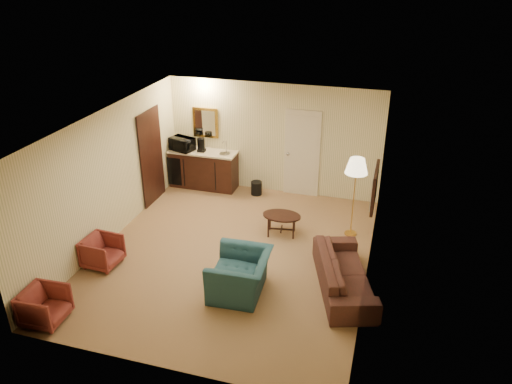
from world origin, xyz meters
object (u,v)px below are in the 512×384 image
Objects in this scene: rose_chair_near at (102,250)px; rose_chair_far at (44,304)px; waste_bin at (256,188)px; teal_armchair at (240,268)px; coffee_maker at (201,145)px; microwave at (182,143)px; wetbar_cabinet at (204,169)px; coffee_table at (282,224)px; sofa at (345,268)px; floor_lamp at (354,197)px.

rose_chair_near is 0.99× the size of rose_chair_far.
rose_chair_far is 5.58m from waste_bin.
coffee_maker reaches higher than teal_armchair.
microwave is 1.71× the size of coffee_maker.
wetbar_cabinet is at bearing 177.03° from waste_bin.
wetbar_cabinet is 1.38m from waste_bin.
rose_chair_far is 5.33m from microwave.
rose_chair_near is at bearing -94.56° from teal_armchair.
teal_armchair reaches higher than rose_chair_near.
coffee_maker is at bearing 144.54° from coffee_table.
teal_armchair is 1.39× the size of coffee_table.
coffee_table is 2.36× the size of coffee_maker.
sofa is at bearing -51.80° from waste_bin.
coffee_maker is at bearing -137.70° from wetbar_cabinet.
coffee_maker is (-3.82, 3.16, 0.69)m from sofa.
wetbar_cabinet is 0.82m from microwave.
coffee_table is 3.05m from coffee_maker.
microwave is at bearing -147.59° from teal_armchair.
sofa is 1.76m from teal_armchair.
wetbar_cabinet reaches higher than sofa.
teal_armchair is 3.29× the size of coffee_maker.
floor_lamp reaches higher than coffee_maker.
sofa is 3.64× the size of microwave.
teal_armchair is (-1.65, -0.60, 0.07)m from sofa.
sofa is at bearing -45.47° from coffee_table.
teal_armchair is 1.73× the size of rose_chair_near.
rose_chair_far is 1.93× the size of coffee_maker.
sofa is at bearing -18.78° from microwave.
floor_lamp is (4.21, 2.40, 0.52)m from rose_chair_near.
coffee_maker is (-3.74, 1.30, 0.25)m from floor_lamp.
sofa is 6.24× the size of coffee_maker.
wetbar_cabinet is 4.96m from sofa.
floor_lamp is (-0.09, 1.86, 0.43)m from sofa.
sofa is at bearing 107.01° from teal_armchair.
floor_lamp reaches higher than teal_armchair.
teal_armchair is at bearing -88.33° from rose_chair_near.
rose_chair_near is 0.81× the size of coffee_table.
rose_chair_near is at bearing -89.27° from coffee_maker.
microwave reaches higher than coffee_maker.
rose_chair_near reaches higher than coffee_table.
rose_chair_near is 1.91× the size of coffee_maker.
teal_armchair is (2.15, -3.79, 0.01)m from wetbar_cabinet.
waste_bin is (1.85, 5.26, -0.15)m from rose_chair_far.
coffee_maker is (0.48, 3.69, 0.77)m from rose_chair_near.
sofa reaches higher than waste_bin.
rose_chair_near is at bearing 79.37° from sofa.
coffee_table is at bearing -51.90° from rose_chair_near.
rose_chair_near is 1.93× the size of waste_bin.
rose_chair_far is at bearing -72.83° from microwave.
sofa is 2.06m from coffee_table.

